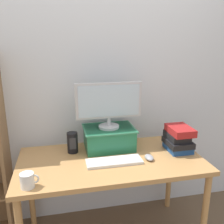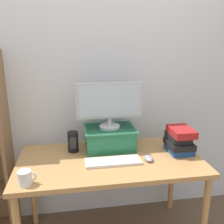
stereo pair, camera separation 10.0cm
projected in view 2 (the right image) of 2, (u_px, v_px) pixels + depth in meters
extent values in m
cube|color=silver|center=(102.00, 84.00, 2.29)|extent=(7.00, 0.08, 2.60)
cube|color=#B7844C|center=(110.00, 161.00, 1.99)|extent=(1.45, 0.74, 0.04)
cylinder|color=#B7844C|center=(204.00, 219.00, 1.90)|extent=(0.05, 0.05, 0.74)
cylinder|color=#B7844C|center=(33.00, 188.00, 2.30)|extent=(0.05, 0.05, 0.74)
cylinder|color=#B7844C|center=(172.00, 176.00, 2.50)|extent=(0.05, 0.05, 0.74)
cube|color=olive|center=(7.00, 147.00, 2.12)|extent=(0.03, 0.28, 1.62)
cube|color=#1E6642|center=(110.00, 138.00, 2.16)|extent=(0.41, 0.30, 0.19)
cube|color=#337A56|center=(110.00, 128.00, 2.13)|extent=(0.43, 0.32, 0.01)
cylinder|color=#B7B7BA|center=(110.00, 126.00, 2.13)|extent=(0.17, 0.17, 0.02)
cylinder|color=#B7B7BA|center=(110.00, 122.00, 2.12)|extent=(0.03, 0.03, 0.07)
cube|color=#B7B7BA|center=(110.00, 100.00, 2.07)|extent=(0.56, 0.04, 0.30)
cube|color=silver|center=(110.00, 101.00, 2.05)|extent=(0.51, 0.00, 0.26)
cube|color=silver|center=(113.00, 162.00, 1.91)|extent=(0.43, 0.15, 0.02)
cube|color=white|center=(113.00, 160.00, 1.91)|extent=(0.40, 0.13, 0.00)
ellipsoid|color=#99999E|center=(149.00, 158.00, 1.95)|extent=(0.06, 0.10, 0.04)
cube|color=navy|center=(179.00, 149.00, 2.10)|extent=(0.18, 0.23, 0.05)
cube|color=black|center=(179.00, 144.00, 2.08)|extent=(0.20, 0.24, 0.05)
cube|color=black|center=(178.00, 137.00, 2.08)|extent=(0.16, 0.22, 0.06)
cube|color=maroon|center=(181.00, 132.00, 2.05)|extent=(0.18, 0.25, 0.06)
cylinder|color=white|center=(25.00, 178.00, 1.61)|extent=(0.09, 0.09, 0.10)
torus|color=white|center=(32.00, 177.00, 1.62)|extent=(0.06, 0.01, 0.06)
cylinder|color=black|center=(73.00, 142.00, 2.09)|extent=(0.09, 0.09, 0.17)
cube|color=#2D2D30|center=(73.00, 143.00, 2.04)|extent=(0.05, 0.00, 0.10)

